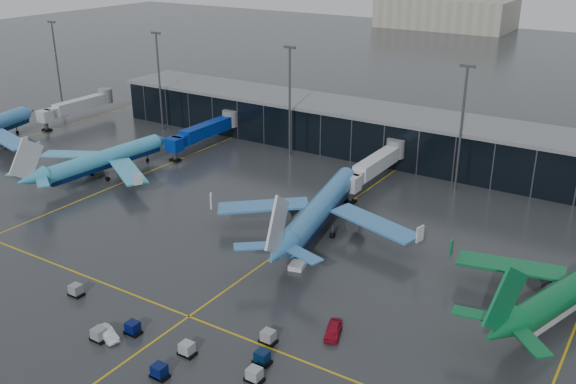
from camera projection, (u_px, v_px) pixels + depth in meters
The scene contains 11 objects.
ground at pixel (203, 255), 104.22m from camera, with size 600.00×600.00×0.00m, color #282B2D.
terminal_pier at pixel (371, 131), 150.59m from camera, with size 142.00×17.00×10.70m.
jet_bridges at pixel (204, 131), 153.54m from camera, with size 94.00×27.50×7.20m.
flood_masts at pixel (369, 110), 135.57m from camera, with size 203.00×0.50×25.50m.
taxi_lines at pixel (289, 245), 107.51m from camera, with size 220.00×120.00×0.02m.
airliner_arkefly at pixel (104, 149), 136.00m from camera, with size 34.58×39.38×12.10m, color #41ABD7, non-canonical shape.
airliner_klm_near at pixel (320, 195), 110.40m from camera, with size 38.34×43.66×13.42m, color #397CBE, non-canonical shape.
baggage_carts at pixel (177, 342), 80.86m from camera, with size 34.94×14.12×1.70m.
mobile_airstair at pixel (298, 263), 100.10m from camera, with size 2.91×3.64×3.45m.
service_van_red at pixel (333, 330), 83.16m from camera, with size 1.92×4.77×1.62m, color #A20C21.
service_van_white at pixel (107, 333), 82.57m from camera, with size 1.52×4.35×1.43m, color white.
Camera 1 is at (61.66, -70.64, 48.65)m, focal length 40.00 mm.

